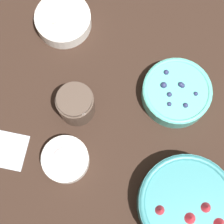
# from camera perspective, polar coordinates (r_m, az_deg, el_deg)

# --- Properties ---
(ground_plane) EXTENTS (4.00, 4.00, 0.00)m
(ground_plane) POSITION_cam_1_polar(r_m,az_deg,el_deg) (0.96, 0.07, 1.25)
(ground_plane) COLOR black
(bowl_strawberries) EXTENTS (0.22, 0.22, 0.10)m
(bowl_strawberries) POSITION_cam_1_polar(r_m,az_deg,el_deg) (0.89, 11.24, -13.63)
(bowl_strawberries) COLOR teal
(bowl_strawberries) RESTS_ON ground_plane
(bowl_blueberries) EXTENTS (0.17, 0.17, 0.06)m
(bowl_blueberries) POSITION_cam_1_polar(r_m,az_deg,el_deg) (0.95, 9.79, 2.96)
(bowl_blueberries) COLOR #56B7A8
(bowl_blueberries) RESTS_ON ground_plane
(bowl_bananas) EXTENTS (0.15, 0.15, 0.05)m
(bowl_bananas) POSITION_cam_1_polar(r_m,az_deg,el_deg) (1.03, -7.48, 13.79)
(bowl_bananas) COLOR white
(bowl_bananas) RESTS_ON ground_plane
(bowl_cream) EXTENTS (0.11, 0.11, 0.05)m
(bowl_cream) POSITION_cam_1_polar(r_m,az_deg,el_deg) (0.91, -7.12, -7.17)
(bowl_cream) COLOR white
(bowl_cream) RESTS_ON ground_plane
(jar_chocolate) EXTENTS (0.09, 0.09, 0.09)m
(jar_chocolate) POSITION_cam_1_polar(r_m,az_deg,el_deg) (0.92, -5.52, 1.14)
(jar_chocolate) COLOR #4C3D33
(jar_chocolate) RESTS_ON ground_plane
(napkin) EXTENTS (0.14, 0.10, 0.01)m
(napkin) POSITION_cam_1_polar(r_m,az_deg,el_deg) (0.97, -16.70, -5.36)
(napkin) COLOR #B2BCC6
(napkin) RESTS_ON ground_plane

